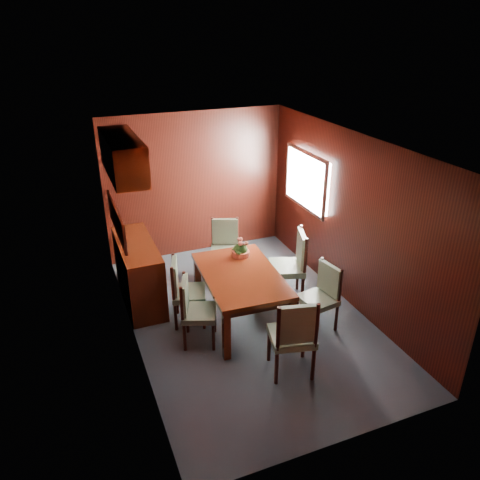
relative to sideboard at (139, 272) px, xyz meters
name	(u,v)px	position (x,y,z in m)	size (l,w,h in m)	color
ground	(247,317)	(1.25, -1.00, -0.45)	(4.50, 4.50, 0.00)	#333D46
room_shell	(231,198)	(1.15, -0.67, 1.18)	(3.06, 4.52, 2.41)	black
sideboard	(139,272)	(0.00, 0.00, 0.00)	(0.48, 1.40, 0.90)	#371206
dining_table	(241,280)	(1.15, -1.01, 0.16)	(1.04, 1.58, 0.71)	#371206
chair_left_near	(194,308)	(0.44, -1.22, 0.05)	(0.53, 0.54, 0.89)	black
chair_left_far	(183,288)	(0.44, -0.76, 0.07)	(0.53, 0.54, 0.93)	black
chair_right_near	(322,293)	(2.07, -1.52, 0.05)	(0.47, 0.49, 0.90)	black
chair_right_far	(293,262)	(2.04, -0.75, 0.13)	(0.61, 0.62, 1.04)	black
chair_head	(294,334)	(1.28, -2.22, 0.11)	(0.57, 0.56, 1.01)	black
chair_foot	(225,245)	(1.39, 0.25, 0.06)	(0.56, 0.55, 0.93)	black
flower_centerpiece	(241,248)	(1.34, -0.54, 0.39)	(0.26, 0.26, 0.26)	#BE523A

